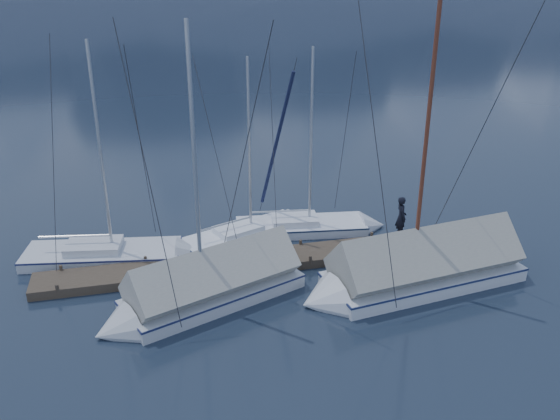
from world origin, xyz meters
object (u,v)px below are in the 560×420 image
object	(u,v)px
sailboat_open_left	(126,255)
sailboat_open_right	(320,227)
sailboat_covered_near	(409,273)
sailboat_covered_far	(198,292)
person	(401,217)
sailboat_open_mid	(260,231)

from	to	relation	value
sailboat_open_left	sailboat_open_right	world-z (taller)	sailboat_open_left
sailboat_open_left	sailboat_covered_near	bearing A→B (deg)	-24.79
sailboat_open_right	sailboat_covered_far	xyz separation A→B (m)	(-5.69, -4.76, 0.35)
person	sailboat_open_left	bearing A→B (deg)	88.00
sailboat_open_left	sailboat_covered_far	xyz separation A→B (m)	(2.39, -4.00, 0.34)
sailboat_covered_near	sailboat_covered_far	size ratio (longest dim) A/B	1.06
sailboat_covered_far	person	bearing A→B (deg)	17.80
sailboat_open_right	sailboat_covered_far	bearing A→B (deg)	-140.09
sailboat_covered_far	person	distance (m)	8.91
sailboat_open_left	person	xyz separation A→B (m)	(10.84, -1.29, 1.04)
sailboat_open_left	sailboat_covered_near	distance (m)	10.74
person	sailboat_open_mid	bearing A→B (deg)	72.26
sailboat_open_mid	sailboat_open_right	distance (m)	2.59
sailboat_open_right	person	distance (m)	3.60
sailboat_open_left	sailboat_covered_far	world-z (taller)	sailboat_covered_far
sailboat_covered_near	person	world-z (taller)	sailboat_covered_near
sailboat_open_right	sailboat_covered_near	size ratio (longest dim) A/B	0.79
sailboat_open_right	sailboat_covered_far	size ratio (longest dim) A/B	0.83
sailboat_covered_far	person	world-z (taller)	sailboat_covered_far
sailboat_open_mid	sailboat_covered_near	distance (m)	6.91
sailboat_open_right	person	size ratio (longest dim) A/B	4.92
sailboat_open_right	sailboat_covered_far	world-z (taller)	sailboat_covered_far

